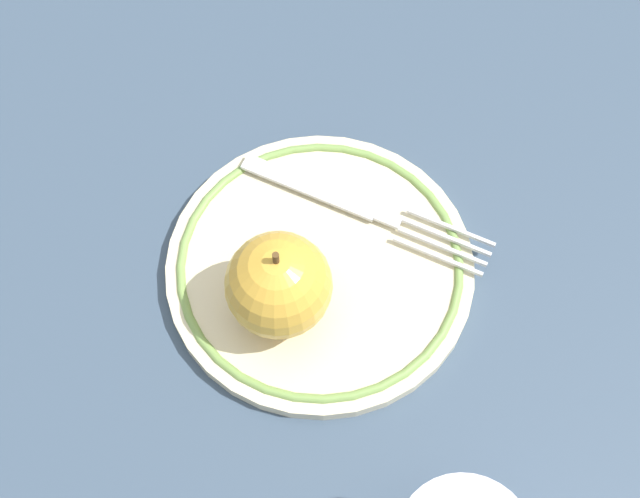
# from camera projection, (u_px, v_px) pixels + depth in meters

# --- Properties ---
(ground_plane) EXTENTS (2.00, 2.00, 0.00)m
(ground_plane) POSITION_uv_depth(u_px,v_px,m) (339.00, 250.00, 0.61)
(ground_plane) COLOR #3A4D61
(plate) EXTENTS (0.21, 0.21, 0.01)m
(plate) POSITION_uv_depth(u_px,v_px,m) (320.00, 267.00, 0.60)
(plate) COLOR beige
(plate) RESTS_ON ground_plane
(apple_red_whole) EXTENTS (0.07, 0.07, 0.08)m
(apple_red_whole) POSITION_uv_depth(u_px,v_px,m) (279.00, 285.00, 0.55)
(apple_red_whole) COLOR gold
(apple_red_whole) RESTS_ON plate
(fork) EXTENTS (0.16, 0.13, 0.00)m
(fork) POSITION_uv_depth(u_px,v_px,m) (356.00, 206.00, 0.61)
(fork) COLOR silver
(fork) RESTS_ON plate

